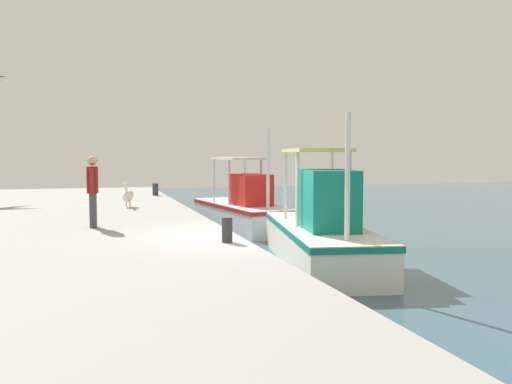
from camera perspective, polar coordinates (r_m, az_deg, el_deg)
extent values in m
cube|color=white|center=(19.11, -1.36, -2.45)|extent=(5.58, 2.35, 0.86)
cube|color=red|center=(19.08, -1.37, -1.40)|extent=(5.63, 2.39, 0.12)
cube|color=red|center=(18.41, -0.57, 0.24)|extent=(1.63, 1.18, 1.01)
cylinder|color=silver|center=(19.95, -4.24, 1.18)|extent=(0.08, 0.08, 1.47)
cylinder|color=silver|center=(20.37, -1.17, 1.24)|extent=(0.08, 0.08, 1.47)
cylinder|color=silver|center=(18.58, -2.73, 0.98)|extent=(0.08, 0.08, 1.47)
cylinder|color=silver|center=(19.03, 0.52, 1.06)|extent=(0.08, 0.08, 1.47)
cube|color=silver|center=(19.45, -1.92, 3.41)|extent=(2.33, 1.49, 0.08)
cylinder|color=silver|center=(17.14, 1.22, 2.34)|extent=(0.10, 0.10, 2.43)
cube|color=silver|center=(13.19, 6.50, -5.27)|extent=(6.23, 2.73, 0.90)
cube|color=#0F7260|center=(13.14, 6.51, -3.68)|extent=(6.27, 2.77, 0.12)
cube|color=#0F7260|center=(12.33, 7.31, -0.78)|extent=(1.84, 1.30, 1.30)
cylinder|color=silver|center=(14.26, 2.98, 0.66)|extent=(0.08, 0.08, 1.68)
cylinder|color=silver|center=(14.51, 7.66, 0.68)|extent=(0.08, 0.08, 1.68)
cylinder|color=silver|center=(12.66, 4.17, 0.24)|extent=(0.08, 0.08, 1.68)
cylinder|color=silver|center=(12.94, 9.40, 0.28)|extent=(0.08, 0.08, 1.68)
cube|color=#D8CC72|center=(13.55, 6.06, 4.20)|extent=(2.62, 1.66, 0.08)
cylinder|color=silver|center=(10.84, 9.22, 1.53)|extent=(0.10, 0.10, 2.42)
torus|color=orange|center=(12.57, 9.71, -0.72)|extent=(0.55, 0.19, 0.54)
cylinder|color=tan|center=(18.97, -12.95, -1.14)|extent=(0.04, 0.04, 0.22)
cylinder|color=tan|center=(18.94, -12.60, -1.15)|extent=(0.04, 0.04, 0.22)
ellipsoid|color=white|center=(18.88, -12.82, -0.40)|extent=(0.70, 0.49, 0.40)
ellipsoid|color=silver|center=(18.93, -12.79, -0.21)|extent=(0.63, 0.51, 0.28)
cylinder|color=white|center=(18.68, -12.96, 0.23)|extent=(0.21, 0.14, 0.27)
sphere|color=white|center=(18.60, -13.03, 0.70)|extent=(0.20, 0.20, 0.16)
cone|color=#F2B272|center=(18.40, -13.17, 0.60)|extent=(0.31, 0.15, 0.07)
cylinder|color=#3F3F42|center=(13.82, -16.13, -1.81)|extent=(0.16, 0.16, 0.82)
cylinder|color=#3F3F42|center=(14.02, -16.08, -1.73)|extent=(0.16, 0.16, 0.82)
cube|color=maroon|center=(13.87, -16.16, 1.20)|extent=(0.46, 0.27, 0.63)
cylinder|color=maroon|center=(13.60, -16.23, 1.06)|extent=(0.10, 0.10, 0.59)
cylinder|color=maroon|center=(14.15, -16.09, 1.17)|extent=(0.10, 0.10, 0.59)
sphere|color=tan|center=(13.86, -16.20, 3.03)|extent=(0.22, 0.22, 0.22)
cylinder|color=#333338|center=(23.89, -10.11, 0.26)|extent=(0.24, 0.24, 0.50)
cylinder|color=#333338|center=(11.16, -2.94, -3.83)|extent=(0.21, 0.21, 0.49)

